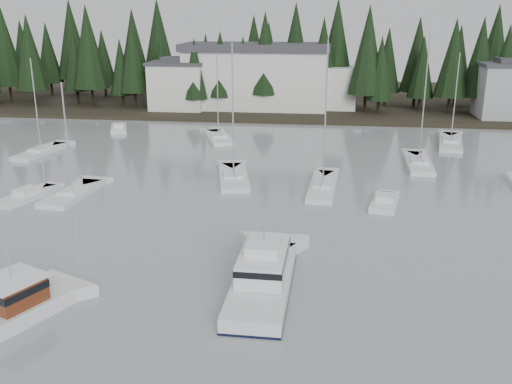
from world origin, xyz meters
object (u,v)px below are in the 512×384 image
sailboat_4 (219,139)px  runabout_3 (119,130)px  cabin_cruiser_center (263,278)px  runabout_1 (385,204)px  sailboat_0 (323,188)px  sailboat_9 (41,153)px  sailboat_11 (73,195)px  sailboat_5 (450,143)px  house_west (178,85)px  house_east_a (512,89)px  sailboat_8 (234,179)px  sailboat_3 (419,164)px  runabout_4 (27,197)px  harbor_inn (268,77)px

sailboat_4 → runabout_3: 16.04m
cabin_cruiser_center → runabout_1: (8.96, 17.37, -0.59)m
sailboat_0 → sailboat_9: sailboat_0 is taller
sailboat_9 → sailboat_11: (11.08, -15.51, -0.01)m
sailboat_5 → sailboat_9: 52.09m
house_west → house_east_a: 54.01m
sailboat_0 → sailboat_8: bearing=80.4°
sailboat_0 → sailboat_5: 27.38m
house_east_a → sailboat_8: sailboat_8 is taller
house_east_a → sailboat_5: (-12.34, -18.67, -4.85)m
house_east_a → sailboat_3: bearing=-120.7°
house_west → runabout_3: size_ratio=1.66×
house_east_a → sailboat_11: sailboat_11 is taller
sailboat_3 → runabout_4: 41.44m
harbor_inn → runabout_1: 52.16m
harbor_inn → runabout_4: (-16.89, -51.65, -5.64)m
cabin_cruiser_center → runabout_4: cabin_cruiser_center is taller
cabin_cruiser_center → sailboat_4: 44.00m
sailboat_11 → runabout_3: bearing=16.9°
sailboat_3 → sailboat_9: size_ratio=1.25×
sailboat_11 → runabout_1: 28.96m
sailboat_0 → sailboat_3: bearing=-42.5°
sailboat_9 → runabout_1: 42.54m
sailboat_4 → runabout_4: 30.32m
house_west → runabout_4: size_ratio=1.38×
harbor_inn → runabout_3: bearing=-134.2°
harbor_inn → runabout_4: 54.64m
house_west → runabout_1: bearing=-56.1°
sailboat_9 → runabout_4: size_ratio=1.72×
house_east_a → sailboat_4: sailboat_4 is taller
sailboat_0 → sailboat_5: size_ratio=1.21×
sailboat_3 → runabout_3: size_ratio=2.60×
sailboat_5 → runabout_1: bearing=167.9°
sailboat_8 → runabout_1: bearing=-125.4°
runabout_3 → runabout_4: (2.79, -31.45, 0.00)m
sailboat_0 → runabout_4: 28.01m
sailboat_0 → sailboat_3: size_ratio=0.99×
runabout_4 → sailboat_9: bearing=38.4°
sailboat_11 → runabout_4: sailboat_11 is taller
sailboat_8 → runabout_3: 30.81m
house_east_a → sailboat_8: size_ratio=0.74×
sailboat_9 → runabout_1: (40.02, -14.44, 0.07)m
sailboat_5 → runabout_4: size_ratio=1.77×
house_west → runabout_3: 18.06m
runabout_3 → runabout_4: size_ratio=0.83×
sailboat_4 → sailboat_11: bearing=140.8°
harbor_inn → runabout_4: size_ratio=4.27×
house_west → sailboat_5: sailboat_5 is taller
house_west → sailboat_11: 47.35m
sailboat_9 → house_east_a: bearing=-56.6°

